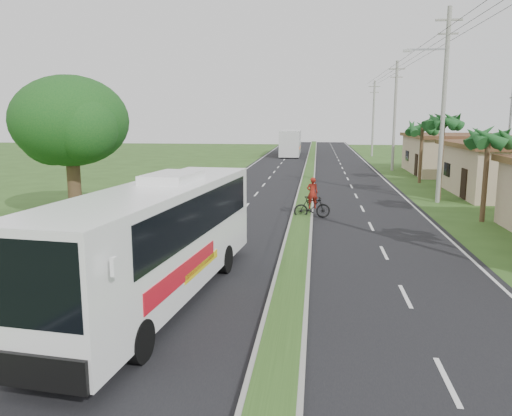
# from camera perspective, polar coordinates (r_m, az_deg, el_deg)

# --- Properties ---
(ground) EXTENTS (180.00, 180.00, 0.00)m
(ground) POSITION_cam_1_polar(r_m,az_deg,el_deg) (15.79, 3.90, -9.55)
(ground) COLOR #2F4E1C
(ground) RESTS_ON ground
(road_asphalt) EXTENTS (14.00, 160.00, 0.02)m
(road_asphalt) POSITION_cam_1_polar(r_m,az_deg,el_deg) (35.25, 5.68, 1.48)
(road_asphalt) COLOR black
(road_asphalt) RESTS_ON ground
(median_strip) EXTENTS (1.20, 160.00, 0.18)m
(median_strip) POSITION_cam_1_polar(r_m,az_deg,el_deg) (35.24, 5.69, 1.63)
(median_strip) COLOR gray
(median_strip) RESTS_ON ground
(lane_edge_left) EXTENTS (0.12, 160.00, 0.01)m
(lane_edge_left) POSITION_cam_1_polar(r_m,az_deg,el_deg) (36.02, -5.04, 1.66)
(lane_edge_left) COLOR silver
(lane_edge_left) RESTS_ON ground
(lane_edge_right) EXTENTS (0.12, 160.00, 0.01)m
(lane_edge_right) POSITION_cam_1_polar(r_m,az_deg,el_deg) (35.74, 16.48, 1.21)
(lane_edge_right) COLOR silver
(lane_edge_right) RESTS_ON ground
(shop_mid) EXTENTS (7.60, 10.60, 3.67)m
(shop_mid) POSITION_cam_1_polar(r_m,az_deg,el_deg) (39.30, 26.72, 4.05)
(shop_mid) COLOR tan
(shop_mid) RESTS_ON ground
(shop_far) EXTENTS (8.60, 11.60, 3.82)m
(shop_far) POSITION_cam_1_polar(r_m,az_deg,el_deg) (52.65, 21.66, 5.79)
(shop_far) COLOR tan
(shop_far) RESTS_ON ground
(palm_verge_b) EXTENTS (2.40, 2.40, 5.05)m
(palm_verge_b) POSITION_cam_1_polar(r_m,az_deg,el_deg) (28.22, 25.04, 7.28)
(palm_verge_b) COLOR #473321
(palm_verge_b) RESTS_ON ground
(palm_verge_c) EXTENTS (2.40, 2.40, 5.85)m
(palm_verge_c) POSITION_cam_1_polar(r_m,az_deg,el_deg) (34.78, 20.64, 9.22)
(palm_verge_c) COLOR #473321
(palm_verge_c) RESTS_ON ground
(palm_verge_d) EXTENTS (2.40, 2.40, 5.25)m
(palm_verge_d) POSITION_cam_1_polar(r_m,az_deg,el_deg) (43.69, 18.48, 8.67)
(palm_verge_d) COLOR #473321
(palm_verge_d) RESTS_ON ground
(shade_tree) EXTENTS (6.30, 6.00, 7.54)m
(shade_tree) POSITION_cam_1_polar(r_m,az_deg,el_deg) (27.99, -20.64, 8.95)
(shade_tree) COLOR #473321
(shade_tree) RESTS_ON ground
(utility_pole_b) EXTENTS (3.20, 0.28, 12.00)m
(utility_pole_b) POSITION_cam_1_polar(r_m,az_deg,el_deg) (33.75, 20.61, 11.14)
(utility_pole_b) COLOR gray
(utility_pole_b) RESTS_ON ground
(utility_pole_c) EXTENTS (1.60, 0.28, 11.00)m
(utility_pole_c) POSITION_cam_1_polar(r_m,az_deg,el_deg) (53.41, 15.58, 10.21)
(utility_pole_c) COLOR gray
(utility_pole_c) RESTS_ON ground
(utility_pole_d) EXTENTS (1.60, 0.28, 10.50)m
(utility_pole_d) POSITION_cam_1_polar(r_m,az_deg,el_deg) (73.25, 13.26, 10.02)
(utility_pole_d) COLOR gray
(utility_pole_d) RESTS_ON ground
(coach_bus_main) EXTENTS (3.54, 11.60, 3.69)m
(coach_bus_main) POSITION_cam_1_polar(r_m,az_deg,el_deg) (14.75, -10.94, -2.92)
(coach_bus_main) COLOR white
(coach_bus_main) RESTS_ON ground
(coach_bus_far) EXTENTS (2.88, 12.54, 3.64)m
(coach_bus_far) POSITION_cam_1_polar(r_m,az_deg,el_deg) (73.23, 4.01, 7.63)
(coach_bus_far) COLOR silver
(coach_bus_far) RESTS_ON ground
(motorcyclist) EXTENTS (2.05, 0.94, 2.23)m
(motorcyclist) POSITION_cam_1_polar(r_m,az_deg,el_deg) (27.01, 6.43, 0.46)
(motorcyclist) COLOR black
(motorcyclist) RESTS_ON ground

